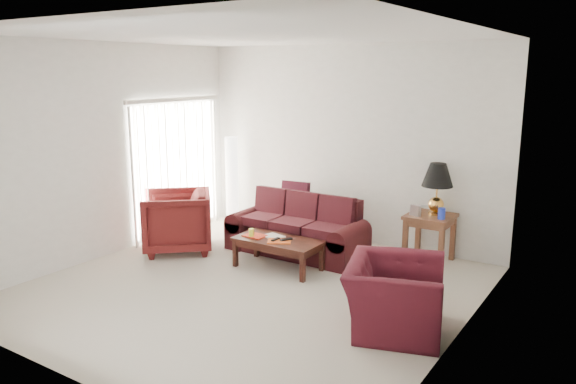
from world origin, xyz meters
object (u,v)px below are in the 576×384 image
object	(u,v)px
end_table	(429,238)
armchair_right	(394,296)
sofa	(296,226)
floor_lamp	(232,181)
armchair_left	(177,221)
coffee_table	(278,254)

from	to	relation	value
end_table	armchair_right	size ratio (longest dim) A/B	0.62
sofa	floor_lamp	xyz separation A→B (m)	(-1.76, 0.74, 0.36)
sofa	armchair_right	bearing A→B (deg)	-34.74
end_table	armchair_left	xyz separation A→B (m)	(-3.28, -1.54, 0.11)
sofa	armchair_right	world-z (taller)	sofa
sofa	armchair_left	size ratio (longest dim) A/B	2.06
end_table	floor_lamp	distance (m)	3.53
armchair_left	coffee_table	size ratio (longest dim) A/B	0.84
armchair_left	coffee_table	world-z (taller)	armchair_left
armchair_right	armchair_left	bearing A→B (deg)	62.28
armchair_left	armchair_right	bearing A→B (deg)	37.73
coffee_table	floor_lamp	bearing A→B (deg)	130.25
sofa	end_table	distance (m)	1.88
sofa	coffee_table	bearing A→B (deg)	-77.65
floor_lamp	armchair_left	xyz separation A→B (m)	(0.22, -1.58, -0.32)
armchair_left	coffee_table	distance (m)	1.71
end_table	armchair_left	bearing A→B (deg)	-154.82
end_table	floor_lamp	size ratio (longest dim) A/B	0.44
sofa	end_table	bearing A→B (deg)	22.44
end_table	armchair_right	xyz separation A→B (m)	(0.40, -2.21, 0.02)
floor_lamp	armchair_left	distance (m)	1.63
sofa	coffee_table	size ratio (longest dim) A/B	1.72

